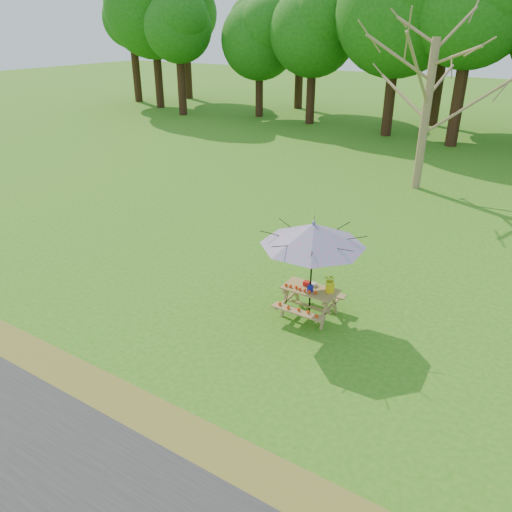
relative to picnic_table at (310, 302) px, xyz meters
The scene contains 7 objects.
ground 4.14m from the picnic_table, 156.50° to the right, with size 120.00×120.00×0.00m, color #2E7516.
drygrass_strip 5.85m from the picnic_table, 130.40° to the right, with size 120.00×1.20×0.01m, color olive.
picnic_table is the anchor object (origin of this frame).
patio_umbrella 1.62m from the picnic_table, 84.81° to the left, with size 2.87×2.87×2.25m.
produce_bins 0.40m from the picnic_table, 147.40° to the left, with size 0.32×0.39×0.13m.
tomatoes_row 0.44m from the picnic_table, 130.20° to the right, with size 0.77×0.13×0.07m, color #EF3608, non-canonical shape.
flower_bucket 0.71m from the picnic_table, 13.88° to the left, with size 0.27×0.23×0.42m.
Camera 1 is at (7.92, -7.04, 5.94)m, focal length 35.00 mm.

